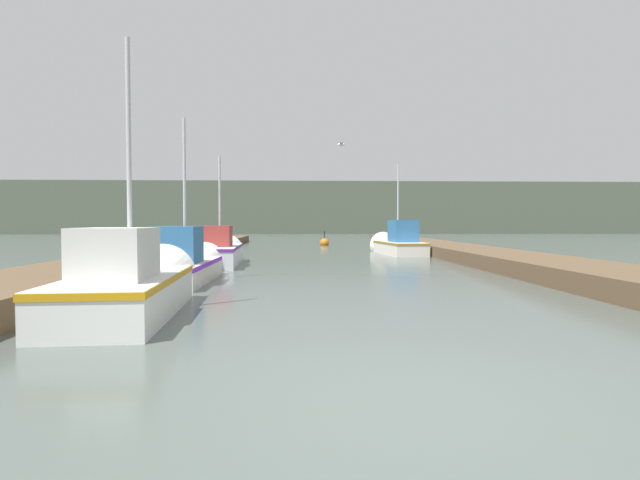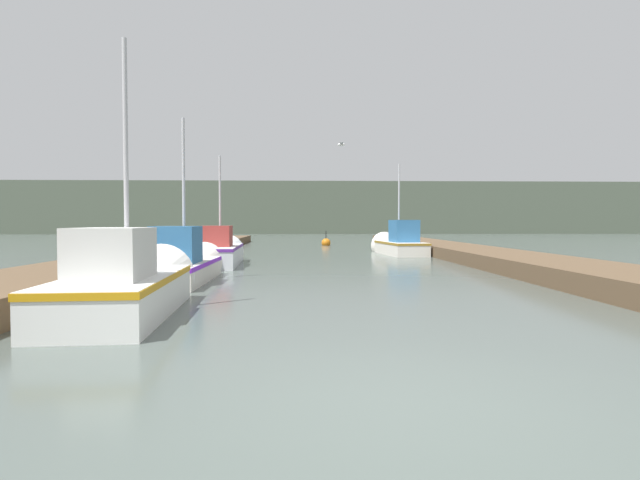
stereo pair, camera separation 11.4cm
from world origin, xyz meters
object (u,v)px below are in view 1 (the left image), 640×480
channel_buoy (324,243)px  fishing_boat_1 (187,264)px  fishing_boat_3 (397,244)px  mooring_piling_0 (193,244)px  fishing_boat_2 (221,251)px  fishing_boat_0 (135,283)px  mooring_piling_1 (403,240)px  seagull_lead (341,144)px

channel_buoy → fishing_boat_1: bearing=-103.4°
fishing_boat_3 → mooring_piling_0: (-8.88, -4.27, 0.20)m
fishing_boat_3 → fishing_boat_1: bearing=-131.8°
fishing_boat_2 → fishing_boat_0: bearing=-92.6°
fishing_boat_3 → mooring_piling_1: size_ratio=4.78×
fishing_boat_1 → fishing_boat_2: fishing_boat_1 is taller
fishing_boat_0 → mooring_piling_1: fishing_boat_0 is taller
fishing_boat_3 → seagull_lead: seagull_lead is taller
mooring_piling_0 → mooring_piling_1: 12.75m
fishing_boat_3 → mooring_piling_1: (1.09, 3.69, 0.05)m
mooring_piling_0 → fishing_boat_0: bearing=-83.3°
fishing_boat_1 → fishing_boat_3: size_ratio=0.97×
fishing_boat_3 → channel_buoy: size_ratio=4.65×
mooring_piling_1 → fishing_boat_1: bearing=-121.6°
mooring_piling_0 → seagull_lead: 6.93m
fishing_boat_1 → mooring_piling_0: fishing_boat_1 is taller
fishing_boat_0 → mooring_piling_0: fishing_boat_0 is taller
fishing_boat_2 → fishing_boat_3: size_ratio=1.09×
fishing_boat_1 → mooring_piling_1: size_ratio=4.64×
fishing_boat_0 → seagull_lead: (4.46, 10.31, 4.03)m
fishing_boat_1 → fishing_boat_3: bearing=54.0°
fishing_boat_0 → channel_buoy: bearing=75.8°
fishing_boat_2 → channel_buoy: size_ratio=5.09×
fishing_boat_1 → mooring_piling_1: fishing_boat_1 is taller
fishing_boat_3 → mooring_piling_0: fishing_boat_3 is taller
mooring_piling_1 → channel_buoy: bearing=127.6°
fishing_boat_3 → fishing_boat_2: bearing=-150.1°
mooring_piling_0 → mooring_piling_1: (9.96, 7.96, -0.15)m
fishing_boat_1 → fishing_boat_2: 5.12m
fishing_boat_2 → channel_buoy: (4.59, 14.54, -0.29)m
mooring_piling_0 → fishing_boat_3: bearing=25.7°
fishing_boat_0 → fishing_boat_2: (-0.04, 9.75, -0.01)m
fishing_boat_0 → channel_buoy: size_ratio=4.52×
seagull_lead → fishing_boat_2: bearing=99.1°
seagull_lead → fishing_boat_1: bearing=143.2°
channel_buoy → seagull_lead: size_ratio=2.00×
fishing_boat_1 → channel_buoy: 20.20m
fishing_boat_1 → mooring_piling_1: bearing=58.4°
mooring_piling_0 → mooring_piling_1: size_ratio=1.29×
fishing_boat_0 → mooring_piling_1: (8.67, 18.93, 0.07)m
fishing_boat_0 → fishing_boat_1: (-0.13, 4.64, -0.04)m
fishing_boat_0 → mooring_piling_0: size_ratio=3.61×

